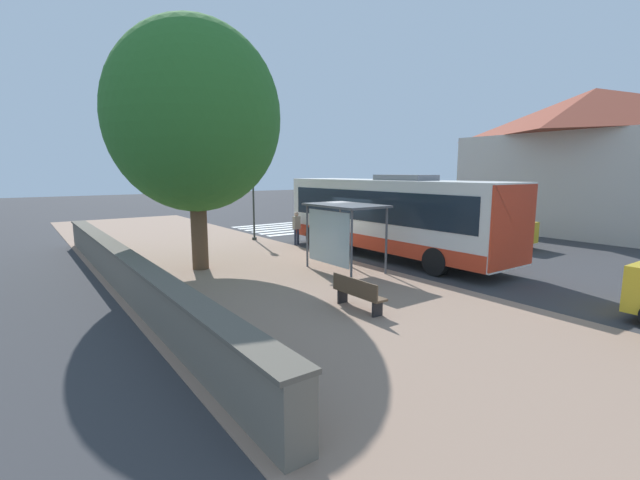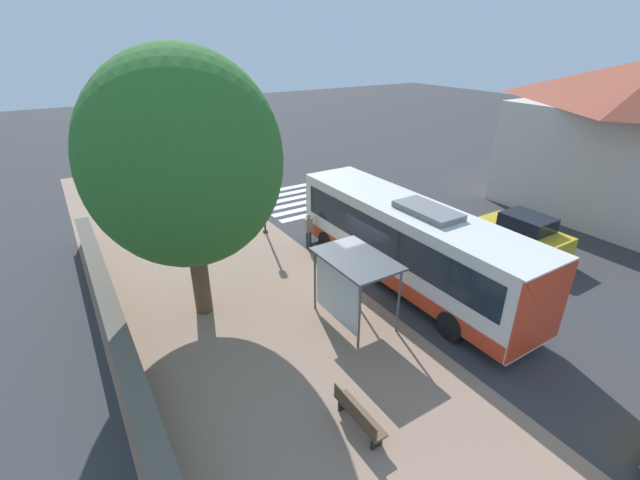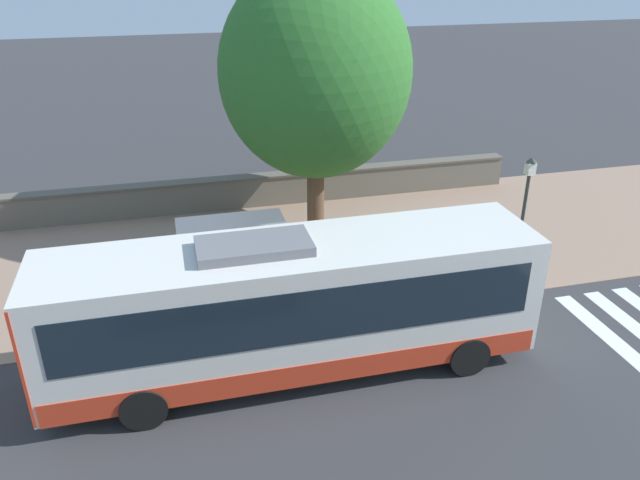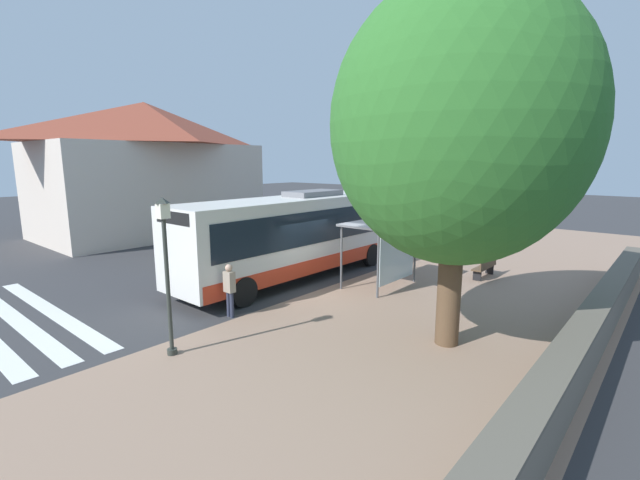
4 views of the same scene
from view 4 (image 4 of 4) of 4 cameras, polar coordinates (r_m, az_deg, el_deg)
The scene contains 12 objects.
ground_plane at distance 15.84m, azimuth -0.26°, elevation -6.77°, with size 120.00×120.00×0.00m, color #353538.
sidewalk_plaza at distance 13.48m, azimuth 14.57°, elevation -10.19°, with size 9.00×44.00×0.02m.
stone_wall at distance 12.20m, azimuth 32.31°, elevation -10.68°, with size 0.60×20.00×1.23m.
background_building at distance 30.11m, azimuth -21.94°, elevation 8.94°, with size 8.44×13.23×8.37m.
bus at distance 17.40m, azimuth -2.70°, elevation 0.92°, with size 2.63×11.22×3.50m.
bus_shelter at distance 16.06m, azimuth 8.47°, elevation 0.93°, with size 1.90×2.91×2.45m.
pedestrian at distance 13.26m, azimuth -11.98°, elevation -6.05°, with size 0.34×0.22×1.66m.
bench at distance 18.67m, azimuth 21.18°, elevation -3.30°, with size 0.40×1.73×0.88m.
street_lamp_near at distance 10.73m, azimuth -19.81°, elevation -2.96°, with size 0.28×0.28×3.87m.
shade_tree at distance 11.01m, azimuth 17.98°, elevation 14.36°, with size 6.13×6.13×8.92m.
parked_car_behind_bus at distance 26.51m, azimuth 14.91°, elevation 2.10°, with size 1.91×4.10×2.11m.
parked_car_far_lane at distance 22.73m, azimuth -12.62°, elevation 0.63°, with size 1.92×3.91×1.88m.
Camera 4 is at (-9.93, 11.42, 4.67)m, focal length 24.00 mm.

